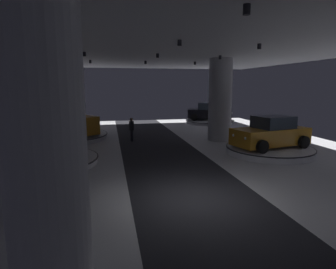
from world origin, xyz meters
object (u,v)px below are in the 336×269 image
object	(u,v)px
pickup_truck_far_left	(62,121)
display_platform_far_left	(65,136)
display_platform_mid_right	(269,150)
display_car_deep_right	(210,112)
display_car_mid_left	(39,143)
column_left	(44,140)
display_platform_mid_left	(41,161)
display_car_mid_right	(271,133)
brand_sign_pylon	(58,147)
visitor_walking_near	(132,128)
display_platform_deep_right	(210,121)
column_right	(220,100)

from	to	relation	value
pickup_truck_far_left	display_platform_far_left	bearing A→B (deg)	-51.56
display_platform_mid_right	pickup_truck_far_left	size ratio (longest dim) A/B	0.86
display_car_deep_right	display_car_mid_left	world-z (taller)	display_car_deep_right
column_left	display_platform_mid_left	distance (m)	9.27
display_car_mid_right	display_platform_far_left	world-z (taller)	display_car_mid_right
display_platform_mid_left	pickup_truck_far_left	bearing A→B (deg)	90.41
display_car_deep_right	display_platform_far_left	size ratio (longest dim) A/B	0.78
display_platform_mid_right	display_car_mid_left	size ratio (longest dim) A/B	1.04
brand_sign_pylon	display_car_mid_right	size ratio (longest dim) A/B	0.85
display_platform_mid_right	display_car_deep_right	bearing A→B (deg)	84.88
display_platform_far_left	pickup_truck_far_left	size ratio (longest dim) A/B	1.07
pickup_truck_far_left	visitor_walking_near	world-z (taller)	pickup_truck_far_left
display_car_mid_right	display_platform_mid_right	bearing A→B (deg)	-167.73
display_platform_mid_right	display_platform_deep_right	xyz separation A→B (m)	(1.18, 12.85, -0.02)
display_car_mid_right	display_car_deep_right	bearing A→B (deg)	85.01
display_car_mid_right	display_platform_deep_right	world-z (taller)	display_car_mid_right
column_left	pickup_truck_far_left	distance (m)	15.82
display_car_mid_right	display_car_mid_left	distance (m)	11.90
display_platform_mid_right	pickup_truck_far_left	bearing A→B (deg)	149.31
column_right	display_platform_mid_left	bearing A→B (deg)	-158.34
display_platform_mid_right	display_platform_mid_left	distance (m)	11.85
column_right	visitor_walking_near	xyz separation A→B (m)	(-5.94, 0.73, -1.84)
column_right	visitor_walking_near	world-z (taller)	column_right
display_platform_mid_right	brand_sign_pylon	bearing A→B (deg)	-152.01
display_platform_mid_left	display_platform_deep_right	bearing A→B (deg)	44.33
column_right	visitor_walking_near	size ratio (longest dim) A/B	3.46
column_right	display_car_mid_right	bearing A→B (deg)	-73.72
display_car_mid_right	display_car_deep_right	world-z (taller)	display_car_mid_right
display_platform_far_left	pickup_truck_far_left	xyz separation A→B (m)	(-0.20, 0.25, 1.09)
display_platform_deep_right	display_car_mid_left	xyz separation A→B (m)	(-13.05, -12.76, 0.90)
display_car_mid_right	display_platform_deep_right	distance (m)	12.93
display_platform_mid_right	display_car_mid_left	world-z (taller)	display_car_mid_left
display_car_mid_right	display_car_deep_right	xyz separation A→B (m)	(1.12, 12.86, -0.05)
display_car_mid_right	display_platform_mid_left	world-z (taller)	display_car_mid_right
brand_sign_pylon	display_platform_deep_right	bearing A→B (deg)	58.24
pickup_truck_far_left	visitor_walking_near	size ratio (longest dim) A/B	3.43
display_platform_deep_right	display_car_mid_left	distance (m)	18.27
column_right	display_platform_mid_left	world-z (taller)	column_right
display_platform_mid_right	display_platform_far_left	xyz separation A→B (m)	(-11.70, 6.81, -0.01)
display_platform_mid_left	visitor_walking_near	bearing A→B (deg)	46.61
display_platform_mid_right	display_car_mid_right	bearing A→B (deg)	12.27
display_platform_mid_left	visitor_walking_near	xyz separation A→B (m)	(4.68, 4.95, 0.73)
display_car_deep_right	pickup_truck_far_left	size ratio (longest dim) A/B	0.84
column_right	display_platform_far_left	world-z (taller)	column_right
display_platform_mid_left	display_car_mid_left	world-z (taller)	display_car_mid_left
column_left	display_car_mid_left	xyz separation A→B (m)	(-2.10, 8.63, -1.67)
column_right	visitor_walking_near	distance (m)	6.26
display_platform_mid_right	display_car_mid_right	size ratio (longest dim) A/B	1.05
display_car_deep_right	display_car_mid_left	size ratio (longest dim) A/B	1.01
display_platform_deep_right	display_platform_mid_left	size ratio (longest dim) A/B	0.90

